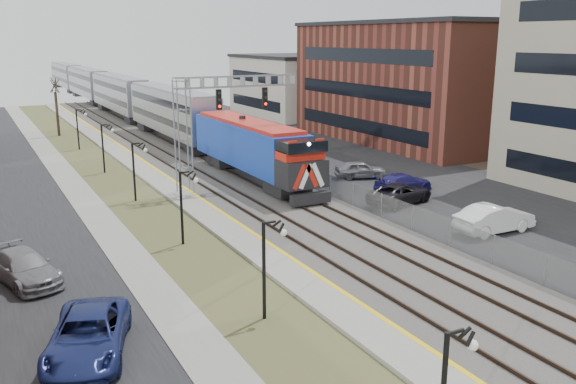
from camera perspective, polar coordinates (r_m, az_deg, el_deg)
street_west at (r=48.02m, az=-24.82°, el=0.04°), size 7.00×120.00×0.04m
sidewalk at (r=48.41m, az=-19.53°, el=0.67°), size 2.00×120.00×0.08m
grass_median at (r=48.90m, az=-16.07°, el=1.06°), size 4.00×120.00×0.06m
platform at (r=49.54m, az=-12.69°, el=1.54°), size 2.00×120.00×0.24m
ballast_bed at (r=51.03m, az=-7.27°, el=2.12°), size 8.00×120.00×0.20m
parking_lot at (r=56.28m, az=4.24°, el=3.25°), size 16.00×120.00×0.04m
platform_edge at (r=49.74m, az=-11.72°, el=1.79°), size 0.24×120.00×0.01m
track_near at (r=50.34m, az=-9.41°, el=2.08°), size 1.58×120.00×0.15m
track_far at (r=51.52m, az=-5.72°, el=2.48°), size 1.58×120.00×0.15m
train at (r=90.91m, az=-15.92°, el=8.80°), size 3.00×108.65×5.33m
signal_gantry at (r=42.68m, az=-7.66°, el=7.22°), size 9.00×1.07×8.15m
lampposts at (r=32.68m, az=-10.09°, el=-1.45°), size 0.14×62.14×4.00m
fence at (r=52.47m, az=-3.00°, el=3.33°), size 0.04×120.00×1.60m
buildings_east at (r=61.22m, az=17.66°, el=9.46°), size 16.00×76.00×15.00m
car_lot_b at (r=36.24m, az=18.75°, el=-2.42°), size 4.85×1.73×1.59m
car_lot_c at (r=40.96m, az=10.44°, el=-0.17°), size 5.35×3.44×1.37m
car_lot_d at (r=44.04m, az=10.73°, el=0.80°), size 4.77×2.33×1.34m
car_lot_e at (r=47.94m, az=6.81°, el=2.06°), size 4.31×2.81×1.37m
car_street_a at (r=22.57m, az=-18.20°, el=-12.73°), size 4.09×5.91×1.50m
car_street_b at (r=29.89m, az=-23.48°, el=-6.56°), size 3.29×5.22×1.41m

